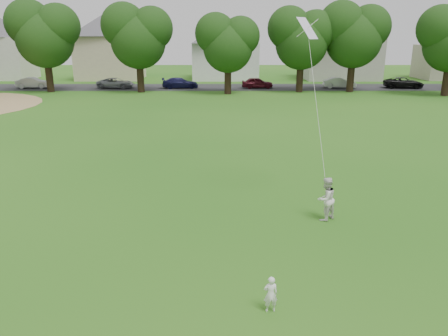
{
  "coord_description": "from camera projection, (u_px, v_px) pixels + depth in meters",
  "views": [
    {
      "loc": [
        -0.4,
        -10.54,
        6.19
      ],
      "look_at": [
        -0.37,
        2.0,
        2.3
      ],
      "focal_mm": 35.0,
      "sensor_mm": 36.0,
      "label": 1
    }
  ],
  "objects": [
    {
      "name": "ground",
      "position": [
        238.0,
        270.0,
        11.9
      ],
      "size": [
        160.0,
        160.0,
        0.0
      ],
      "primitive_type": "plane",
      "color": "#215C15",
      "rests_on": "ground"
    },
    {
      "name": "street",
      "position": [
        226.0,
        87.0,
        52.02
      ],
      "size": [
        90.0,
        7.0,
        0.01
      ],
      "primitive_type": "cube",
      "color": "#2D2D30",
      "rests_on": "ground"
    },
    {
      "name": "toddler",
      "position": [
        271.0,
        294.0,
        10.02
      ],
      "size": [
        0.35,
        0.25,
        0.9
      ],
      "primitive_type": "imported",
      "rotation": [
        0.0,
        0.0,
        3.25
      ],
      "color": "white",
      "rests_on": "ground"
    },
    {
      "name": "older_boy",
      "position": [
        326.0,
        199.0,
        14.9
      ],
      "size": [
        0.94,
        0.91,
        1.53
      ],
      "primitive_type": "imported",
      "rotation": [
        0.0,
        0.0,
        3.78
      ],
      "color": "white",
      "rests_on": "ground"
    },
    {
      "name": "kite",
      "position": [
        317.0,
        108.0,
        15.06
      ],
      "size": [
        0.99,
        1.62,
        5.85
      ],
      "color": "white",
      "rests_on": "ground"
    },
    {
      "name": "tree_row",
      "position": [
        269.0,
        32.0,
        45.24
      ],
      "size": [
        81.91,
        8.92,
        10.15
      ],
      "color": "black",
      "rests_on": "ground"
    },
    {
      "name": "parked_cars",
      "position": [
        207.0,
        83.0,
        50.88
      ],
      "size": [
        55.19,
        2.57,
        1.25
      ],
      "color": "black",
      "rests_on": "ground"
    },
    {
      "name": "house_row",
      "position": [
        223.0,
        41.0,
        60.06
      ],
      "size": [
        77.53,
        14.25,
        10.55
      ],
      "color": "silver",
      "rests_on": "ground"
    }
  ]
}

